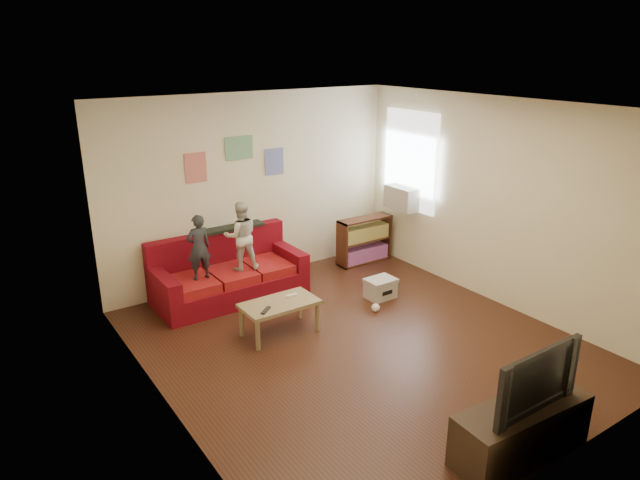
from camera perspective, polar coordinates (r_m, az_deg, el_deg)
room_shell at (r=6.21m, az=4.16°, el=0.63°), size 4.52×5.02×2.72m
sofa at (r=7.92m, az=-9.22°, el=-3.55°), size 2.02×0.93×0.89m
child_a at (r=7.41m, az=-12.04°, el=-0.72°), size 0.32×0.22×0.86m
child_b at (r=7.63m, az=-7.91°, el=0.40°), size 0.54×0.47×0.94m
coffee_table at (r=6.83m, az=-4.08°, el=-6.66°), size 0.91×0.50×0.41m
remote at (r=6.60m, az=-5.44°, el=-7.01°), size 0.18×0.16×0.02m
game_controller at (r=6.93m, az=-2.87°, el=-5.57°), size 0.14×0.05×0.03m
bookshelf at (r=9.06m, az=4.44°, el=-0.23°), size 0.91×0.27×0.73m
window at (r=8.76m, az=8.99°, el=7.83°), size 0.04×1.08×1.48m
ac_unit at (r=8.81m, az=8.23°, el=4.18°), size 0.28×0.55×0.35m
artwork_left at (r=7.79m, az=-12.32°, el=7.07°), size 0.30×0.01×0.40m
artwork_center at (r=8.02m, az=-8.09°, el=9.10°), size 0.42×0.01×0.32m
artwork_right at (r=8.32m, az=-4.59°, el=7.83°), size 0.30×0.01×0.38m
file_box at (r=7.87m, az=6.07°, el=-4.80°), size 0.40×0.31×0.28m
tv_stand at (r=5.32m, az=19.45°, el=-17.45°), size 1.29×0.50×0.48m
television at (r=5.04m, az=20.10°, el=-12.66°), size 0.98×0.13×0.56m
tissue at (r=7.50m, az=5.59°, el=-6.75°), size 0.13×0.13×0.11m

